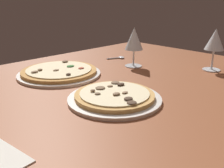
# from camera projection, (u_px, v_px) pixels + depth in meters

# --- Properties ---
(dining_table) EXTENTS (1.50, 1.10, 0.04)m
(dining_table) POSITION_uv_depth(u_px,v_px,m) (110.00, 92.00, 0.91)
(dining_table) COLOR brown
(dining_table) RESTS_ON ground
(pizza_main) EXTENTS (0.28, 0.28, 0.03)m
(pizza_main) POSITION_uv_depth(u_px,v_px,m) (115.00, 97.00, 0.78)
(pizza_main) COLOR silver
(pizza_main) RESTS_ON dining_table
(pizza_side) EXTENTS (0.32, 0.32, 0.03)m
(pizza_side) POSITION_uv_depth(u_px,v_px,m) (59.00, 72.00, 1.02)
(pizza_side) COLOR silver
(pizza_side) RESTS_ON dining_table
(wine_glass_far) EXTENTS (0.08, 0.08, 0.17)m
(wine_glass_far) POSITION_uv_depth(u_px,v_px,m) (134.00, 40.00, 1.12)
(wine_glass_far) COLOR silver
(wine_glass_far) RESTS_ON dining_table
(wine_glass_near) EXTENTS (0.08, 0.08, 0.17)m
(wine_glass_near) POSITION_uv_depth(u_px,v_px,m) (215.00, 41.00, 1.06)
(wine_glass_near) COLOR silver
(wine_glass_near) RESTS_ON dining_table
(spoon) EXTENTS (0.09, 0.06, 0.01)m
(spoon) POSITION_uv_depth(u_px,v_px,m) (120.00, 58.00, 1.29)
(spoon) COLOR silver
(spoon) RESTS_ON dining_table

